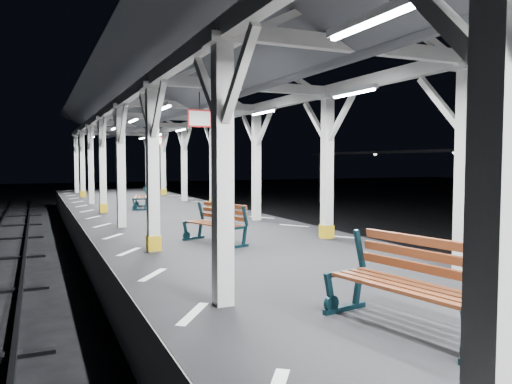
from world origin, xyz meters
TOP-DOWN VIEW (x-y plane):
  - ground at (0.00, 0.00)m, footprint 120.00×120.00m
  - platform at (0.00, 0.00)m, footprint 6.00×50.00m
  - hazard_stripes_left at (-2.45, 0.00)m, footprint 1.00×48.00m
  - hazard_stripes_right at (2.45, 0.00)m, footprint 1.00×48.00m
  - track_right at (5.00, 0.00)m, footprint 2.20×60.00m
  - canopy at (0.00, -0.02)m, footprint 5.40×49.00m
  - bench_near at (-0.48, -3.67)m, footprint 1.00×1.91m
  - bench_mid at (-0.49, 2.49)m, footprint 1.07×1.71m
  - bench_far at (-0.39, 11.20)m, footprint 0.94×1.70m

SIDE VIEW (x-z plane):
  - ground at x=0.00m, z-range 0.00..0.00m
  - track_right at x=5.00m, z-range 0.00..0.16m
  - platform at x=0.00m, z-range 0.00..1.00m
  - hazard_stripes_left at x=-2.45m, z-range 1.00..1.01m
  - hazard_stripes_right at x=2.45m, z-range 1.00..1.01m
  - bench_mid at x=-0.49m, z-range 1.03..1.90m
  - bench_far at x=-0.39m, z-range 1.03..1.90m
  - bench_near at x=-0.48m, z-range 1.03..2.02m
  - canopy at x=0.00m, z-range 2.23..6.88m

